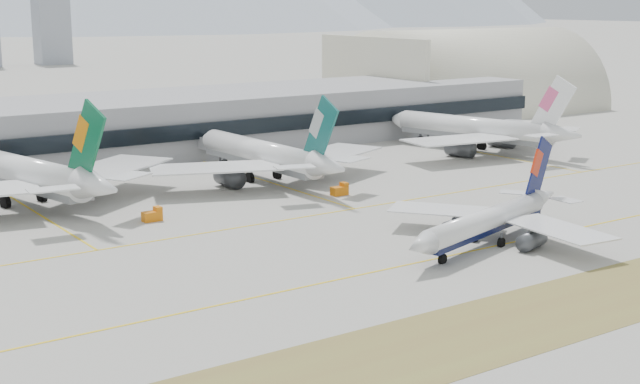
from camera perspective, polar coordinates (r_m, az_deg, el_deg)
ground at (r=137.05m, az=1.56°, el=-4.76°), size 3000.00×3000.00×0.00m
taxiing_airliner at (r=151.46m, az=10.88°, el=-1.80°), size 47.60×40.56×16.32m
widebody_eva at (r=185.50m, az=-18.36°, el=1.06°), size 63.75×63.41×23.27m
widebody_cathay at (r=200.52m, az=-3.49°, el=2.31°), size 60.42×58.98×21.53m
widebody_china_air at (r=243.64m, az=10.10°, el=3.92°), size 60.23×60.01×22.07m
terminal at (r=236.09m, az=-15.12°, el=3.83°), size 280.00×43.10×15.00m
hangar at (r=336.76m, az=9.33°, el=5.19°), size 91.00×60.00×60.00m
gse_b at (r=167.34m, az=-10.65°, el=-1.48°), size 3.55×2.00×2.60m
gse_c at (r=186.44m, az=1.29°, el=0.12°), size 3.55×2.00×2.60m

